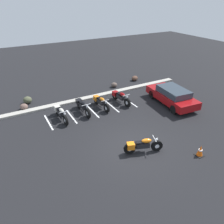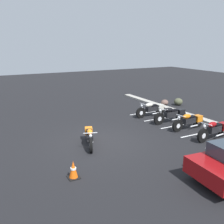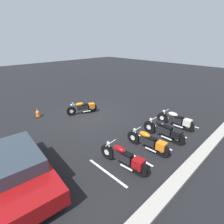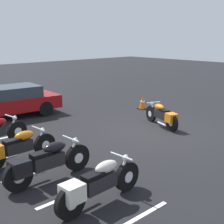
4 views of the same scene
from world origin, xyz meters
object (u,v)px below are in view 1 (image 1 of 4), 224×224
landscape_rock_1 (24,107)px  car_red (172,95)px  parked_bike_1 (82,106)px  traffic_cone (200,151)px  parked_bike_0 (61,113)px  landscape_rock_0 (114,85)px  parked_bike_3 (120,97)px  landscape_rock_3 (135,78)px  landscape_rock_2 (27,100)px  motorcycle_orange_featured (141,145)px  parked_bike_2 (100,102)px

landscape_rock_1 → car_red: bearing=-24.0°
parked_bike_1 → traffic_cone: parked_bike_1 is taller
parked_bike_0 → parked_bike_1: bearing=94.3°
car_red → landscape_rock_0: size_ratio=8.31×
parked_bike_1 → parked_bike_0: bearing=-83.7°
parked_bike_3 → car_red: 3.88m
landscape_rock_3 → parked_bike_3: bearing=-137.2°
car_red → traffic_cone: 6.04m
landscape_rock_2 → landscape_rock_0: bearing=-2.9°
motorcycle_orange_featured → parked_bike_3: parked_bike_3 is taller
parked_bike_3 → parked_bike_1: bearing=-95.1°
motorcycle_orange_featured → parked_bike_2: 5.69m
landscape_rock_0 → parked_bike_2: bearing=-133.8°
parked_bike_0 → landscape_rock_2: 3.83m
parked_bike_2 → traffic_cone: parked_bike_2 is taller
motorcycle_orange_featured → parked_bike_1: 5.73m
parked_bike_0 → landscape_rock_3: bearing=111.0°
landscape_rock_1 → landscape_rock_2: (0.42, 0.94, 0.05)m
parked_bike_1 → landscape_rock_0: (4.22, 2.95, -0.27)m
landscape_rock_1 → parked_bike_1: bearing=-33.8°
landscape_rock_2 → parked_bike_2: bearing=-35.9°
landscape_rock_0 → landscape_rock_2: size_ratio=0.82×
parked_bike_1 → landscape_rock_2: 4.58m
parked_bike_0 → landscape_rock_3: 9.16m
landscape_rock_3 → landscape_rock_1: bearing=-174.2°
parked_bike_1 → car_red: size_ratio=0.52×
landscape_rock_0 → landscape_rock_3: 2.60m
landscape_rock_0 → traffic_cone: bearing=-94.0°
motorcycle_orange_featured → parked_bike_1: bearing=119.7°
parked_bike_3 → landscape_rock_0: size_ratio=4.22×
car_red → parked_bike_1: bearing=77.4°
motorcycle_orange_featured → landscape_rock_2: 9.88m
parked_bike_2 → car_red: car_red is taller
parked_bike_2 → landscape_rock_0: 4.06m
parked_bike_1 → landscape_rock_0: bearing=124.5°
motorcycle_orange_featured → parked_bike_1: size_ratio=0.87×
landscape_rock_1 → traffic_cone: bearing=-54.0°
parked_bike_0 → landscape_rock_1: (-1.93, 2.58, -0.25)m
parked_bike_1 → landscape_rock_2: (-3.14, 3.33, -0.22)m
parked_bike_1 → traffic_cone: size_ratio=3.66×
landscape_rock_1 → traffic_cone: traffic_cone is taller
parked_bike_2 → landscape_rock_1: bearing=-118.2°
parked_bike_2 → car_red: 5.37m
traffic_cone → motorcycle_orange_featured: bearing=146.0°
parked_bike_1 → landscape_rock_3: parked_bike_1 is taller
motorcycle_orange_featured → parked_bike_2: bearing=105.4°
car_red → landscape_rock_0: bearing=28.4°
traffic_cone → landscape_rock_0: bearing=86.0°
parked_bike_0 → traffic_cone: size_ratio=3.53×
parked_bike_1 → landscape_rock_2: bearing=-137.0°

